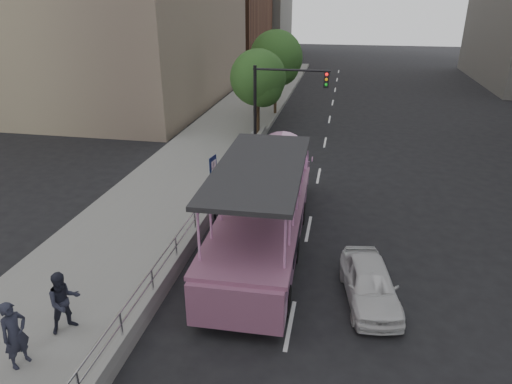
% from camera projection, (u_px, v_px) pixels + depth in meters
% --- Properties ---
extents(ground, '(160.00, 160.00, 0.00)m').
position_uv_depth(ground, '(268.00, 282.00, 15.07)').
color(ground, black).
extents(sidewalk, '(5.50, 80.00, 0.30)m').
position_uv_depth(sidewalk, '(195.00, 165.00, 25.03)').
color(sidewalk, gray).
rests_on(sidewalk, ground).
extents(kerb_wall, '(0.24, 30.00, 0.36)m').
position_uv_depth(kerb_wall, '(195.00, 232.00, 17.23)').
color(kerb_wall, '#979792').
rests_on(kerb_wall, sidewalk).
extents(guardrail, '(0.07, 22.00, 0.71)m').
position_uv_depth(guardrail, '(194.00, 216.00, 16.97)').
color(guardrail, silver).
rests_on(guardrail, kerb_wall).
extents(duck_boat, '(2.98, 11.05, 3.65)m').
position_uv_depth(duck_boat, '(266.00, 209.00, 17.01)').
color(duck_boat, black).
rests_on(duck_boat, ground).
extents(car, '(2.07, 3.88, 1.26)m').
position_uv_depth(car, '(370.00, 283.00, 13.91)').
color(car, white).
rests_on(car, ground).
extents(pedestrian_near, '(0.61, 0.76, 1.81)m').
position_uv_depth(pedestrian_near, '(15.00, 334.00, 10.97)').
color(pedestrian_near, '#252737').
rests_on(pedestrian_near, sidewalk).
extents(pedestrian_mid, '(1.07, 1.09, 1.77)m').
position_uv_depth(pedestrian_mid, '(64.00, 302.00, 12.17)').
color(pedestrian_mid, '#252737').
rests_on(pedestrian_mid, sidewalk).
extents(parking_sign, '(0.13, 0.62, 2.79)m').
position_uv_depth(parking_sign, '(214.00, 180.00, 18.60)').
color(parking_sign, black).
rests_on(parking_sign, ground).
extents(traffic_signal, '(4.20, 0.32, 5.20)m').
position_uv_depth(traffic_signal, '(276.00, 97.00, 25.23)').
color(traffic_signal, black).
rests_on(traffic_signal, ground).
extents(street_tree_near, '(3.52, 3.52, 5.72)m').
position_uv_depth(street_tree_near, '(259.00, 80.00, 28.47)').
color(street_tree_near, '#322416').
rests_on(street_tree_near, ground).
extents(street_tree_far, '(3.97, 3.97, 6.45)m').
position_uv_depth(street_tree_far, '(277.00, 60.00, 33.65)').
color(street_tree_far, '#322416').
rests_on(street_tree_far, ground).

